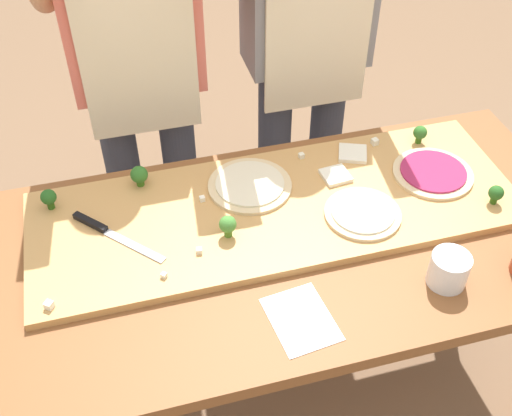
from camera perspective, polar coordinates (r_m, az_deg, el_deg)
name	(u,v)px	position (r m, az deg, el deg)	size (l,w,h in m)	color
ground_plane	(284,393)	(2.30, 2.52, -16.39)	(8.00, 8.00, 0.00)	brown
prep_table	(291,265)	(1.75, 3.19, -5.14)	(1.64, 0.80, 0.78)	brown
cutting_board	(277,209)	(1.74, 1.89, -0.05)	(1.34, 0.47, 0.02)	tan
chefs_knife	(105,230)	(1.70, -13.50, -1.98)	(0.22, 0.24, 0.02)	#B7BABF
pizza_whole_beet_magenta	(433,173)	(1.89, 15.75, 3.10)	(0.23, 0.23, 0.02)	beige
pizza_whole_white_garlic	(363,213)	(1.72, 9.65, -0.45)	(0.21, 0.21, 0.02)	beige
pizza_whole_cheese_artichoke	(250,185)	(1.78, -0.56, 2.10)	(0.24, 0.24, 0.02)	beige
pizza_slice_far_right	(336,176)	(1.83, 7.23, 2.94)	(0.08, 0.08, 0.01)	silver
pizza_slice_center	(353,153)	(1.91, 8.75, 4.91)	(0.08, 0.08, 0.01)	silver
broccoli_floret_front_left	(139,175)	(1.80, -10.54, 2.95)	(0.05, 0.05, 0.06)	#366618
broccoli_floret_back_mid	(228,225)	(1.62, -2.57, -1.55)	(0.05, 0.05, 0.06)	#487A23
broccoli_floret_back_right	(496,193)	(1.83, 20.92, 1.24)	(0.04, 0.04, 0.06)	#2C5915
broccoli_floret_center_left	(49,198)	(1.78, -18.28, 0.89)	(0.04, 0.04, 0.06)	#2C5915
broccoli_floret_front_mid	(420,133)	(1.99, 14.64, 6.58)	(0.04, 0.04, 0.06)	#366618
cheese_crumble_a	(164,275)	(1.56, -8.35, -6.06)	(0.01, 0.01, 0.01)	silver
cheese_crumble_b	(49,305)	(1.56, -18.25, -8.35)	(0.02, 0.02, 0.02)	white
cheese_crumble_c	(301,156)	(1.89, 4.14, 4.75)	(0.02, 0.02, 0.02)	silver
cheese_crumble_d	(199,251)	(1.60, -5.16, -3.88)	(0.01, 0.01, 0.01)	silver
cheese_crumble_e	(202,199)	(1.74, -4.89, 0.84)	(0.01, 0.01, 0.01)	white
cheese_crumble_f	(375,142)	(1.97, 10.72, 5.92)	(0.02, 0.02, 0.02)	silver
flour_cup	(448,271)	(1.61, 17.03, -5.49)	(0.10, 0.10, 0.09)	white
recipe_note	(301,319)	(1.50, 4.10, -10.01)	(0.14, 0.18, 0.00)	white
cook_left	(136,57)	(2.01, -10.80, 13.28)	(0.54, 0.39, 1.67)	#333847
cook_right	(307,34)	(2.11, 4.69, 15.42)	(0.54, 0.39, 1.67)	#333847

